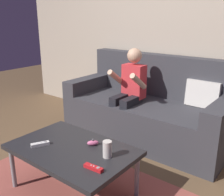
% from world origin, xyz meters
% --- Properties ---
extents(wall_back, '(4.89, 0.05, 2.50)m').
position_xyz_m(wall_back, '(0.00, 1.81, 1.25)').
color(wall_back, '#B2A38E').
rests_on(wall_back, ground).
extents(couch, '(1.85, 0.80, 0.92)m').
position_xyz_m(couch, '(-0.04, 1.42, 0.32)').
color(couch, '#38383D').
rests_on(couch, ground).
extents(person_seated_on_couch, '(0.35, 0.42, 1.02)m').
position_xyz_m(person_seated_on_couch, '(-0.19, 1.23, 0.58)').
color(person_seated_on_couch, black).
rests_on(person_seated_on_couch, ground).
extents(coffee_table, '(0.96, 0.62, 0.39)m').
position_xyz_m(coffee_table, '(0.02, 0.16, 0.36)').
color(coffee_table, '#232326').
rests_on(coffee_table, ground).
extents(area_rug, '(1.81, 1.13, 0.01)m').
position_xyz_m(area_rug, '(0.02, 0.16, 0.00)').
color(area_rug, '#9E4C42').
rests_on(area_rug, ground).
extents(game_remote_red_near_edge, '(0.14, 0.05, 0.03)m').
position_xyz_m(game_remote_red_near_edge, '(0.35, 0.04, 0.40)').
color(game_remote_red_near_edge, red).
rests_on(game_remote_red_near_edge, coffee_table).
extents(nunchuk_pink, '(0.09, 0.10, 0.05)m').
position_xyz_m(nunchuk_pink, '(0.12, 0.29, 0.41)').
color(nunchuk_pink, pink).
rests_on(nunchuk_pink, coffee_table).
extents(game_remote_white_far_corner, '(0.10, 0.14, 0.03)m').
position_xyz_m(game_remote_white_far_corner, '(-0.19, 0.03, 0.40)').
color(game_remote_white_far_corner, white).
rests_on(game_remote_white_far_corner, coffee_table).
extents(soda_can, '(0.07, 0.07, 0.12)m').
position_xyz_m(soda_can, '(0.32, 0.22, 0.45)').
color(soda_can, silver).
rests_on(soda_can, coffee_table).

